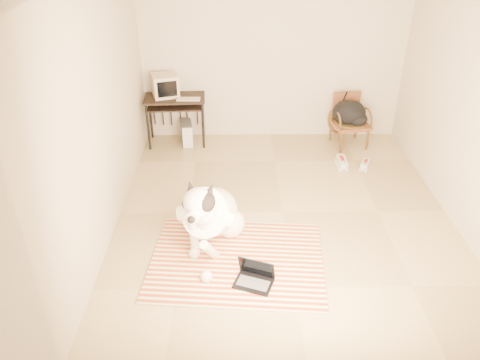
{
  "coord_description": "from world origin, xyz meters",
  "views": [
    {
      "loc": [
        -0.58,
        -4.75,
        3.28
      ],
      "look_at": [
        -0.53,
        -0.59,
        0.81
      ],
      "focal_mm": 35.0,
      "sensor_mm": 36.0,
      "label": 1
    }
  ],
  "objects_px": {
    "laptop": "(255,277)",
    "computer_desk": "(175,104)",
    "backpack": "(351,114)",
    "dog": "(210,215)",
    "pc_tower": "(187,133)",
    "crt_monitor": "(165,85)",
    "rattan_chair": "(349,120)"
  },
  "relations": [
    {
      "from": "crt_monitor",
      "to": "pc_tower",
      "type": "relative_size",
      "value": 1.13
    },
    {
      "from": "laptop",
      "to": "computer_desk",
      "type": "distance_m",
      "value": 3.44
    },
    {
      "from": "dog",
      "to": "crt_monitor",
      "type": "xyz_separation_m",
      "value": [
        -0.78,
        2.64,
        0.53
      ]
    },
    {
      "from": "computer_desk",
      "to": "rattan_chair",
      "type": "distance_m",
      "value": 2.69
    },
    {
      "from": "pc_tower",
      "to": "laptop",
      "type": "bearing_deg",
      "value": -73.46
    },
    {
      "from": "dog",
      "to": "rattan_chair",
      "type": "relative_size",
      "value": 1.76
    },
    {
      "from": "dog",
      "to": "backpack",
      "type": "height_order",
      "value": "dog"
    },
    {
      "from": "laptop",
      "to": "pc_tower",
      "type": "relative_size",
      "value": 1.09
    },
    {
      "from": "computer_desk",
      "to": "pc_tower",
      "type": "height_order",
      "value": "computer_desk"
    },
    {
      "from": "crt_monitor",
      "to": "pc_tower",
      "type": "distance_m",
      "value": 0.81
    },
    {
      "from": "backpack",
      "to": "rattan_chair",
      "type": "bearing_deg",
      "value": 80.57
    },
    {
      "from": "laptop",
      "to": "pc_tower",
      "type": "height_order",
      "value": "pc_tower"
    },
    {
      "from": "dog",
      "to": "backpack",
      "type": "bearing_deg",
      "value": 50.46
    },
    {
      "from": "rattan_chair",
      "to": "backpack",
      "type": "distance_m",
      "value": 0.15
    },
    {
      "from": "pc_tower",
      "to": "rattan_chair",
      "type": "xyz_separation_m",
      "value": [
        2.52,
        -0.02,
        0.22
      ]
    },
    {
      "from": "rattan_chair",
      "to": "backpack",
      "type": "xyz_separation_m",
      "value": [
        -0.01,
        -0.06,
        0.14
      ]
    },
    {
      "from": "computer_desk",
      "to": "rattan_chair",
      "type": "bearing_deg",
      "value": -1.22
    },
    {
      "from": "backpack",
      "to": "dog",
      "type": "bearing_deg",
      "value": -129.54
    },
    {
      "from": "laptop",
      "to": "computer_desk",
      "type": "bearing_deg",
      "value": 108.93
    },
    {
      "from": "dog",
      "to": "rattan_chair",
      "type": "distance_m",
      "value": 3.23
    },
    {
      "from": "dog",
      "to": "backpack",
      "type": "xyz_separation_m",
      "value": [
        2.02,
        2.45,
        0.14
      ]
    },
    {
      "from": "dog",
      "to": "laptop",
      "type": "xyz_separation_m",
      "value": [
        0.46,
        -0.64,
        -0.31
      ]
    },
    {
      "from": "dog",
      "to": "computer_desk",
      "type": "relative_size",
      "value": 1.46
    },
    {
      "from": "crt_monitor",
      "to": "rattan_chair",
      "type": "relative_size",
      "value": 0.58
    },
    {
      "from": "crt_monitor",
      "to": "backpack",
      "type": "height_order",
      "value": "crt_monitor"
    },
    {
      "from": "pc_tower",
      "to": "backpack",
      "type": "distance_m",
      "value": 2.53
    },
    {
      "from": "pc_tower",
      "to": "computer_desk",
      "type": "bearing_deg",
      "value": 168.43
    },
    {
      "from": "crt_monitor",
      "to": "rattan_chair",
      "type": "height_order",
      "value": "crt_monitor"
    },
    {
      "from": "dog",
      "to": "pc_tower",
      "type": "xyz_separation_m",
      "value": [
        -0.48,
        2.54,
        -0.21
      ]
    },
    {
      "from": "computer_desk",
      "to": "backpack",
      "type": "xyz_separation_m",
      "value": [
        2.67,
        -0.12,
        -0.12
      ]
    },
    {
      "from": "computer_desk",
      "to": "pc_tower",
      "type": "bearing_deg",
      "value": -11.57
    },
    {
      "from": "dog",
      "to": "backpack",
      "type": "distance_m",
      "value": 3.18
    }
  ]
}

